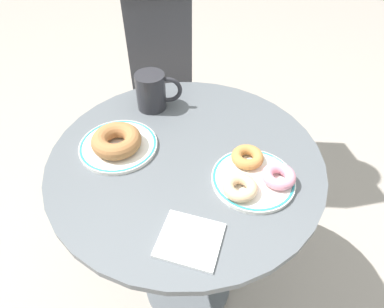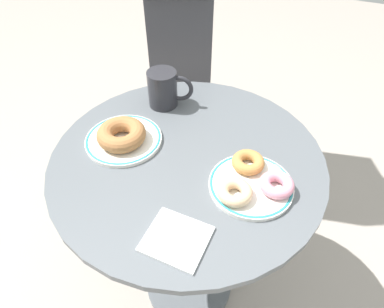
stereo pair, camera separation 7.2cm
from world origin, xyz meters
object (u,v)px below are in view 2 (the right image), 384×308
at_px(plate_left, 124,139).
at_px(donut_cinnamon, 121,134).
at_px(plate_right, 251,185).
at_px(paper_napkin, 176,239).
at_px(donut_old_fashioned, 248,162).
at_px(donut_pink_frosted, 277,185).
at_px(person_figure, 178,0).
at_px(coffee_mug, 164,89).
at_px(cafe_table, 188,206).
at_px(donut_glazed, 235,192).

height_order(plate_left, donut_cinnamon, donut_cinnamon).
xyz_separation_m(plate_left, donut_cinnamon, (0.00, -0.01, 0.03)).
relative_size(plate_right, donut_cinnamon, 1.55).
distance_m(donut_cinnamon, paper_napkin, 0.32).
relative_size(plate_left, donut_old_fashioned, 2.56).
bearing_deg(donut_old_fashioned, donut_cinnamon, -172.55).
bearing_deg(donut_cinnamon, plate_left, 110.98).
bearing_deg(donut_pink_frosted, donut_cinnamon, -179.89).
height_order(donut_cinnamon, paper_napkin, donut_cinnamon).
relative_size(paper_napkin, person_figure, 0.07).
xyz_separation_m(coffee_mug, person_figure, (-0.16, 0.42, 0.08)).
bearing_deg(plate_left, cafe_table, 5.75).
bearing_deg(donut_pink_frosted, coffee_mug, 152.32).
relative_size(donut_pink_frosted, person_figure, 0.04).
relative_size(donut_glazed, coffee_mug, 0.60).
bearing_deg(plate_right, donut_cinnamon, 178.81).
bearing_deg(donut_old_fashioned, cafe_table, -174.39).
xyz_separation_m(donut_cinnamon, paper_napkin, (0.25, -0.20, -0.03)).
distance_m(plate_right, donut_pink_frosted, 0.06).
bearing_deg(donut_old_fashioned, person_figure, 128.18).
distance_m(plate_right, donut_old_fashioned, 0.06).
xyz_separation_m(donut_pink_frosted, coffee_mug, (-0.37, 0.20, 0.03)).
relative_size(cafe_table, plate_left, 3.62).
bearing_deg(person_figure, donut_glazed, -56.03).
xyz_separation_m(cafe_table, plate_left, (-0.17, -0.02, 0.21)).
height_order(donut_pink_frosted, coffee_mug, coffee_mug).
distance_m(cafe_table, donut_glazed, 0.29).
relative_size(donut_old_fashioned, coffee_mug, 0.60).
height_order(plate_left, donut_old_fashioned, donut_old_fashioned).
xyz_separation_m(plate_right, person_figure, (-0.48, 0.62, 0.13)).
bearing_deg(coffee_mug, paper_napkin, -60.08).
xyz_separation_m(plate_left, donut_pink_frosted, (0.40, -0.01, 0.02)).
distance_m(donut_cinnamon, donut_glazed, 0.32).
xyz_separation_m(cafe_table, donut_glazed, (0.15, -0.08, 0.23)).
bearing_deg(paper_napkin, donut_cinnamon, 141.42).
distance_m(donut_pink_frosted, donut_old_fashioned, 0.09).
height_order(donut_glazed, paper_napkin, donut_glazed).
relative_size(donut_old_fashioned, donut_glazed, 1.00).
bearing_deg(donut_cinnamon, donut_old_fashioned, 7.45).
relative_size(plate_right, paper_napkin, 1.58).
distance_m(plate_right, donut_glazed, 0.06).
relative_size(paper_napkin, coffee_mug, 0.94).
distance_m(cafe_table, person_figure, 0.75).
xyz_separation_m(donut_old_fashioned, donut_glazed, (0.00, -0.10, 0.00)).
relative_size(cafe_table, plate_right, 3.73).
relative_size(cafe_table, coffee_mug, 5.55).
xyz_separation_m(plate_right, donut_pink_frosted, (0.05, 0.01, 0.02)).
bearing_deg(coffee_mug, donut_cinnamon, -95.72).
distance_m(plate_left, donut_old_fashioned, 0.32).
bearing_deg(donut_old_fashioned, coffee_mug, 152.37).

